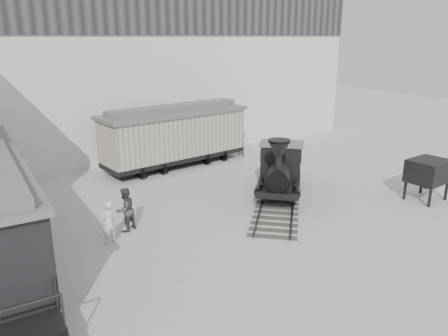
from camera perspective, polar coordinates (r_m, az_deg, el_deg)
ground at (r=18.80m, az=8.27°, el=-8.30°), size 90.00×90.00×0.00m
north_wall at (r=30.06m, az=-10.56°, el=11.99°), size 34.00×2.51×11.00m
locomotive at (r=22.65m, az=7.35°, el=-0.50°), size 7.99×8.38×3.36m
boxcar at (r=27.58m, az=-6.43°, el=4.37°), size 9.80×4.08×3.90m
visitor_a at (r=17.95m, az=-14.84°, el=-6.89°), size 0.72×0.56×1.76m
visitor_b at (r=18.86m, az=-12.77°, el=-5.33°), size 1.14×1.04×1.90m
coal_hopper at (r=23.97m, az=25.08°, el=-0.70°), size 2.04×1.72×2.09m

